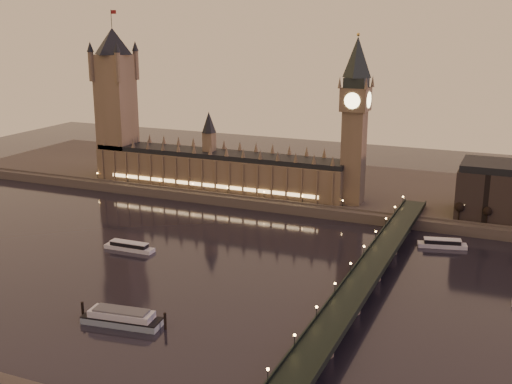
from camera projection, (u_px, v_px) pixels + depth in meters
ground at (181, 264)px, 318.03m from camera, size 700.00×700.00×0.00m
far_embankment at (335, 187)px, 452.08m from camera, size 560.00×130.00×6.00m
palace_of_westminster at (217, 165)px, 435.01m from camera, size 180.00×26.62×52.00m
victoria_tower at (116, 95)px, 454.09m from camera, size 31.68×31.68×118.00m
big_ben at (355, 111)px, 388.04m from camera, size 17.68×17.68×104.00m
westminster_bridge at (362, 283)px, 281.57m from camera, size 13.20×260.00×15.30m
bare_tree_0 at (460, 207)px, 364.97m from camera, size 5.31×5.31×10.80m
bare_tree_1 at (489, 210)px, 359.02m from camera, size 5.31×5.31×10.80m
cruise_boat_a at (129, 246)px, 337.35m from camera, size 28.18×6.66×4.49m
cruise_boat_b at (442, 243)px, 341.53m from camera, size 26.18×12.14×4.69m
moored_barge at (122, 318)px, 254.71m from camera, size 37.11×13.15×6.86m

